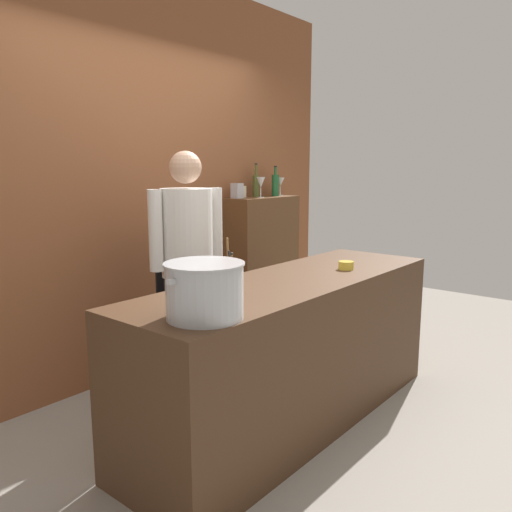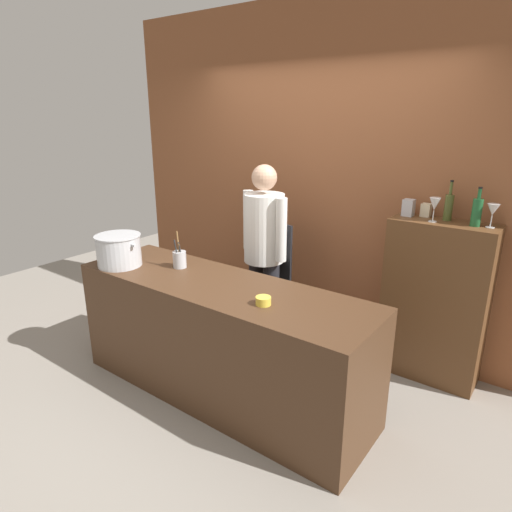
{
  "view_description": "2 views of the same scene",
  "coord_description": "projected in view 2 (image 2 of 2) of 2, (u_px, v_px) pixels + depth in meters",
  "views": [
    {
      "loc": [
        -2.42,
        -1.72,
        1.56
      ],
      "look_at": [
        0.1,
        0.36,
        0.98
      ],
      "focal_mm": 35.72,
      "sensor_mm": 36.0,
      "label": 1
    },
    {
      "loc": [
        1.95,
        -2.19,
        2.06
      ],
      "look_at": [
        0.06,
        0.35,
        1.03
      ],
      "focal_mm": 31.02,
      "sensor_mm": 36.0,
      "label": 2
    }
  ],
  "objects": [
    {
      "name": "prep_counter",
      "position": [
        221.0,
        340.0,
        3.28
      ],
      "size": [
        2.33,
        0.7,
        0.9
      ],
      "primitive_type": "cube",
      "color": "#472D1C",
      "rests_on": "ground_plane"
    },
    {
      "name": "wine_glass_wide",
      "position": [
        493.0,
        210.0,
        3.05
      ],
      "size": [
        0.08,
        0.08,
        0.17
      ],
      "color": "silver",
      "rests_on": "bar_cabinet"
    },
    {
      "name": "brick_back_panel",
      "position": [
        319.0,
        177.0,
        4.02
      ],
      "size": [
        4.4,
        0.1,
        3.0
      ],
      "primitive_type": "cube",
      "color": "brown",
      "rests_on": "ground_plane"
    },
    {
      "name": "spice_tin_silver",
      "position": [
        408.0,
        208.0,
        3.42
      ],
      "size": [
        0.08,
        0.08,
        0.13
      ],
      "primitive_type": "cube",
      "color": "#B2B2B7",
      "rests_on": "bar_cabinet"
    },
    {
      "name": "chef",
      "position": [
        264.0,
        247.0,
        3.77
      ],
      "size": [
        0.51,
        0.39,
        1.66
      ],
      "rotation": [
        0.0,
        0.0,
        2.87
      ],
      "color": "black",
      "rests_on": "ground_plane"
    },
    {
      "name": "wine_bottle_green",
      "position": [
        477.0,
        211.0,
        3.1
      ],
      "size": [
        0.07,
        0.07,
        0.28
      ],
      "color": "#1E592D",
      "rests_on": "bar_cabinet"
    },
    {
      "name": "ground_plane",
      "position": [
        222.0,
        392.0,
        3.42
      ],
      "size": [
        8.0,
        8.0,
        0.0
      ],
      "primitive_type": "plane",
      "color": "gray"
    },
    {
      "name": "stockpot_large",
      "position": [
        119.0,
        250.0,
        3.48
      ],
      "size": [
        0.41,
        0.36,
        0.25
      ],
      "color": "#B7BABF",
      "rests_on": "prep_counter"
    },
    {
      "name": "butter_jar",
      "position": [
        263.0,
        301.0,
        2.79
      ],
      "size": [
        0.1,
        0.1,
        0.05
      ],
      "primitive_type": "cylinder",
      "color": "yellow",
      "rests_on": "prep_counter"
    },
    {
      "name": "wine_glass_tall",
      "position": [
        435.0,
        205.0,
        3.21
      ],
      "size": [
        0.08,
        0.08,
        0.18
      ],
      "color": "silver",
      "rests_on": "bar_cabinet"
    },
    {
      "name": "wine_bottle_olive",
      "position": [
        449.0,
        206.0,
        3.27
      ],
      "size": [
        0.06,
        0.06,
        0.3
      ],
      "color": "#475123",
      "rests_on": "bar_cabinet"
    },
    {
      "name": "spice_tin_cream",
      "position": [
        426.0,
        210.0,
        3.41
      ],
      "size": [
        0.07,
        0.07,
        0.1
      ],
      "primitive_type": "cube",
      "color": "beige",
      "rests_on": "bar_cabinet"
    },
    {
      "name": "utensil_crock",
      "position": [
        180.0,
        259.0,
        3.45
      ],
      "size": [
        0.1,
        0.1,
        0.29
      ],
      "color": "#B7BABF",
      "rests_on": "prep_counter"
    },
    {
      "name": "bar_cabinet",
      "position": [
        434.0,
        302.0,
        3.46
      ],
      "size": [
        0.76,
        0.32,
        1.29
      ],
      "primitive_type": "cube",
      "color": "brown",
      "rests_on": "ground_plane"
    }
  ]
}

